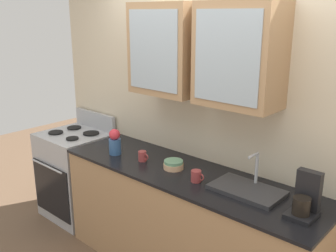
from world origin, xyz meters
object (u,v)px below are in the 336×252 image
vase (115,142)px  cup_near_sink (196,176)px  stove_range (76,174)px  cup_near_bowls (143,156)px  bowl_stack (174,164)px  sink_faucet (247,189)px  coffee_maker (305,200)px

vase → cup_near_sink: bearing=1.4°
stove_range → cup_near_bowls: bearing=-2.7°
vase → stove_range: bearing=173.0°
bowl_stack → vase: (-0.62, -0.10, 0.08)m
vase → cup_near_sink: 0.92m
sink_faucet → coffee_maker: coffee_maker is taller
stove_range → bowl_stack: bearing=0.2°
stove_range → cup_near_bowls: 1.21m
sink_faucet → vase: (-1.29, -0.13, 0.09)m
stove_range → bowl_stack: (1.41, 0.00, 0.50)m
stove_range → cup_near_bowls: stove_range is taller
bowl_stack → vase: size_ratio=0.70×
vase → cup_near_bowls: vase is taller
stove_range → vase: 0.99m
cup_near_bowls → cup_near_sink: bearing=-2.2°
cup_near_bowls → coffee_maker: 1.42m
stove_range → sink_faucet: (2.08, 0.03, 0.48)m
bowl_stack → vase: vase is taller
sink_faucet → vase: 1.30m
bowl_stack → vase: 0.63m
bowl_stack → coffee_maker: coffee_maker is taller
stove_range → cup_near_bowls: (1.10, -0.05, 0.51)m
sink_faucet → cup_near_sink: (-0.38, -0.11, 0.02)m
stove_range → cup_near_sink: (1.71, -0.08, 0.51)m
stove_range → coffee_maker: coffee_maker is taller
stove_range → bowl_stack: 1.50m
stove_range → coffee_maker: size_ratio=3.86×
vase → cup_near_bowls: size_ratio=2.22×
sink_faucet → cup_near_sink: size_ratio=4.49×
stove_range → coffee_maker: 2.59m
stove_range → bowl_stack: stove_range is taller
sink_faucet → stove_range: bearing=-179.1°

